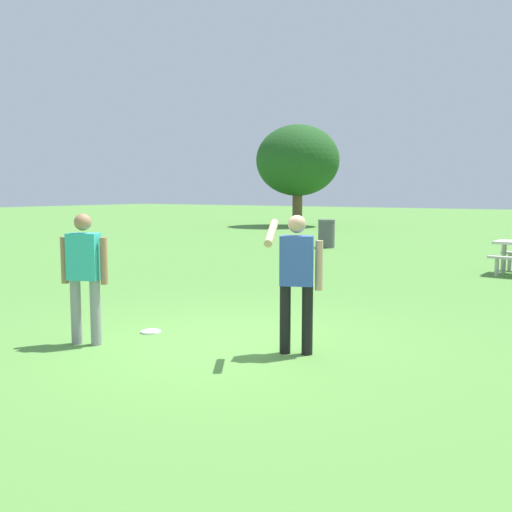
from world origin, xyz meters
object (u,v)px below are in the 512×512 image
person_catcher (84,270)px  trash_can_further_along (326,234)px  person_thrower (296,273)px  frisbee (151,332)px  tree_tall_left (298,161)px

person_catcher → trash_can_further_along: person_catcher is taller
trash_can_further_along → person_thrower: bearing=-65.0°
person_catcher → frisbee: (0.25, 0.89, -0.93)m
person_catcher → trash_can_further_along: size_ratio=1.71×
person_catcher → tree_tall_left: 25.37m
person_thrower → person_catcher: bearing=-156.1°
person_catcher → tree_tall_left: size_ratio=0.30×
person_thrower → trash_can_further_along: (-5.53, 11.86, -0.48)m
person_thrower → trash_can_further_along: 13.09m
trash_can_further_along → tree_tall_left: bearing=124.0°
trash_can_further_along → tree_tall_left: 12.72m
frisbee → tree_tall_left: size_ratio=0.05×
person_catcher → trash_can_further_along: bearing=103.6°
person_thrower → tree_tall_left: (-12.44, 22.09, 2.62)m
person_catcher → tree_tall_left: tree_tall_left is taller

